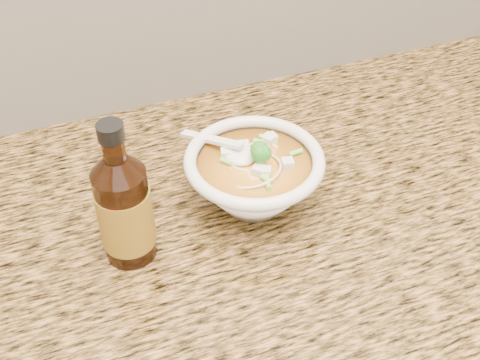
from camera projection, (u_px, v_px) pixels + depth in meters
name	position (u px, v px, depth m)	size (l,w,h in m)	color
counter_slab	(243.00, 230.00, 0.82)	(4.00, 0.68, 0.04)	#A46F3C
soup_bowl	(254.00, 179.00, 0.80)	(0.18, 0.19, 0.10)	white
hot_sauce_bottle	(124.00, 209.00, 0.71)	(0.08, 0.08, 0.20)	black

